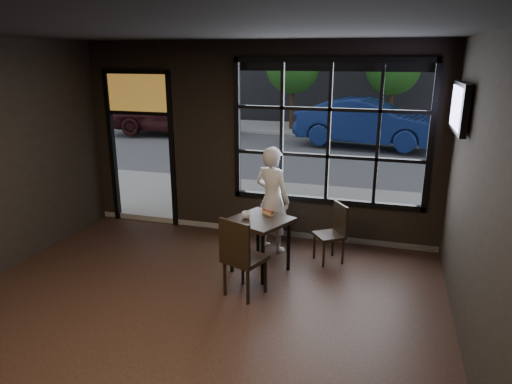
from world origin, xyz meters
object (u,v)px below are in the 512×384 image
(man, at_px, (272,199))
(navy_car, at_px, (368,122))
(cafe_table, at_px, (260,245))
(chair_near, at_px, (245,256))

(man, relative_size, navy_car, 0.36)
(cafe_table, distance_m, chair_near, 0.70)
(cafe_table, height_order, chair_near, chair_near)
(chair_near, bearing_deg, navy_car, -74.83)
(navy_car, bearing_deg, cafe_table, -176.19)
(chair_near, height_order, navy_car, navy_car)
(cafe_table, bearing_deg, chair_near, -65.96)
(chair_near, height_order, man, man)
(cafe_table, relative_size, chair_near, 0.75)
(cafe_table, height_order, navy_car, navy_car)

